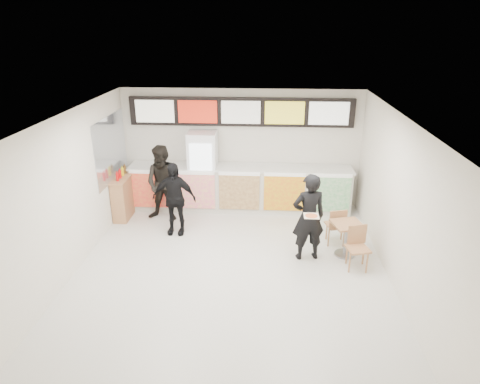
# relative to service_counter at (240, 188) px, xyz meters

# --- Properties ---
(floor) EXTENTS (7.00, 7.00, 0.00)m
(floor) POSITION_rel_service_counter_xyz_m (-0.00, -3.09, -0.57)
(floor) COLOR beige
(floor) RESTS_ON ground
(ceiling) EXTENTS (7.00, 7.00, 0.00)m
(ceiling) POSITION_rel_service_counter_xyz_m (-0.00, -3.09, 2.43)
(ceiling) COLOR white
(ceiling) RESTS_ON wall_back
(wall_back) EXTENTS (6.00, 0.00, 6.00)m
(wall_back) POSITION_rel_service_counter_xyz_m (-0.00, 0.41, 0.93)
(wall_back) COLOR silver
(wall_back) RESTS_ON floor
(wall_left) EXTENTS (0.00, 7.00, 7.00)m
(wall_left) POSITION_rel_service_counter_xyz_m (-3.00, -3.09, 0.93)
(wall_left) COLOR silver
(wall_left) RESTS_ON floor
(wall_right) EXTENTS (0.00, 7.00, 7.00)m
(wall_right) POSITION_rel_service_counter_xyz_m (3.00, -3.09, 0.93)
(wall_right) COLOR silver
(wall_right) RESTS_ON floor
(service_counter) EXTENTS (5.56, 0.77, 1.14)m
(service_counter) POSITION_rel_service_counter_xyz_m (0.00, 0.00, 0.00)
(service_counter) COLOR silver
(service_counter) RESTS_ON floor
(menu_board) EXTENTS (5.50, 0.14, 0.70)m
(menu_board) POSITION_rel_service_counter_xyz_m (0.00, 0.32, 1.88)
(menu_board) COLOR black
(menu_board) RESTS_ON wall_back
(drinks_fridge) EXTENTS (0.70, 0.67, 2.00)m
(drinks_fridge) POSITION_rel_service_counter_xyz_m (-0.93, 0.02, 0.43)
(drinks_fridge) COLOR white
(drinks_fridge) RESTS_ON floor
(mirror_panel) EXTENTS (0.01, 2.00, 1.50)m
(mirror_panel) POSITION_rel_service_counter_xyz_m (-2.99, -0.64, 1.18)
(mirror_panel) COLOR #B2B7BF
(mirror_panel) RESTS_ON wall_left
(customer_main) EXTENTS (0.74, 0.57, 1.82)m
(customer_main) POSITION_rel_service_counter_xyz_m (1.50, -2.36, 0.34)
(customer_main) COLOR black
(customer_main) RESTS_ON floor
(customer_left) EXTENTS (0.96, 0.79, 1.85)m
(customer_left) POSITION_rel_service_counter_xyz_m (-1.77, -0.71, 0.35)
(customer_left) COLOR black
(customer_left) RESTS_ON floor
(customer_mid) EXTENTS (1.00, 0.44, 1.68)m
(customer_mid) POSITION_rel_service_counter_xyz_m (-1.39, -1.42, 0.27)
(customer_mid) COLOR black
(customer_mid) RESTS_ON floor
(pizza_slice) EXTENTS (0.36, 0.36, 0.02)m
(pizza_slice) POSITION_rel_service_counter_xyz_m (1.50, -2.81, 0.58)
(pizza_slice) COLOR beige
(pizza_slice) RESTS_ON customer_main
(cafe_table) EXTENTS (0.76, 1.51, 0.85)m
(cafe_table) POSITION_rel_service_counter_xyz_m (2.31, -2.20, -0.07)
(cafe_table) COLOR tan
(cafe_table) RESTS_ON floor
(condiment_ledge) EXTENTS (0.37, 0.92, 1.23)m
(condiment_ledge) POSITION_rel_service_counter_xyz_m (-2.82, -0.64, -0.05)
(condiment_ledge) COLOR tan
(condiment_ledge) RESTS_ON floor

